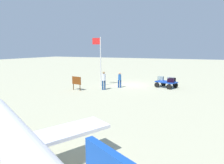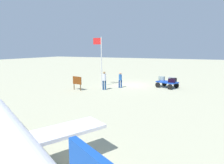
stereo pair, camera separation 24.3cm
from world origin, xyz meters
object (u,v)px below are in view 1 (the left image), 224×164
Objects in this scene: suitcase_dark at (171,79)px; worker_lead at (120,79)px; suitcase_navy at (172,80)px; airplane_near at (17,144)px; worker_trailing at (104,79)px; signboard at (77,81)px; flagpole at (100,57)px; suitcase_grey at (171,80)px; suitcase_maroon at (161,78)px; luggage_cart at (166,83)px.

suitcase_dark is 0.42× the size of worker_lead.
suitcase_navy is 16.60m from airplane_near.
suitcase_navy is 6.94m from worker_trailing.
flagpole is at bearing -109.82° from signboard.
suitcase_grey is 0.37× the size of worker_trailing.
worker_trailing is at bearing 127.95° from flagpole.
suitcase_maroon is at bearing -94.04° from airplane_near.
suitcase_maroon is 8.63m from signboard.
flagpole is (6.43, 1.92, 2.56)m from luggage_cart.
luggage_cart is 0.68m from suitcase_grey.
signboard is at bearing 40.60° from worker_lead.
suitcase_dark reaches higher than luggage_cart.
worker_trailing is (4.52, 4.17, 0.21)m from suitcase_maroon.
signboard reaches higher than suitcase_grey.
worker_trailing is 0.18× the size of airplane_near.
suitcase_maroon is 0.98× the size of suitcase_dark.
suitcase_grey is at bearing 83.28° from suitcase_navy.
worker_lead is at bearing 25.55° from suitcase_navy.
airplane_near reaches higher than suitcase_navy.
suitcase_navy is at bearing -148.09° from luggage_cart.
suitcase_navy is 0.69m from suitcase_grey.
worker_trailing is 0.35× the size of flagpole.
flagpole is at bearing 17.97° from suitcase_navy.
suitcase_navy is at bearing -96.72° from suitcase_grey.
luggage_cart is 3.54× the size of suitcase_maroon.
suitcase_navy is (-0.19, 0.18, -0.02)m from suitcase_dark.
worker_trailing is (5.56, 4.05, 0.22)m from suitcase_dark.
suitcase_navy is at bearing -146.06° from worker_trailing.
signboard is at bearing 27.60° from worker_trailing.
worker_lead is at bearing 28.21° from suitcase_dark.
signboard is (7.43, 4.69, 0.37)m from luggage_cart.
luggage_cart is 1.00m from suitcase_maroon.
suitcase_grey is at bearing -151.16° from signboard.
suitcase_navy is 1.09× the size of suitcase_grey.
suitcase_grey is at bearing 97.42° from suitcase_dark.
suitcase_maroon is at bearing -44.73° from luggage_cart.
worker_trailing is (5.67, 3.19, 0.23)m from suitcase_grey.
luggage_cart is at bearing -145.85° from worker_trailing.
worker_lead is at bearing -139.40° from signboard.
worker_lead is at bearing -80.48° from airplane_near.
suitcase_maroon is 0.92× the size of suitcase_navy.
luggage_cart is 0.75m from suitcase_navy.
luggage_cart is at bearing 31.91° from suitcase_navy.
suitcase_grey is 15.91m from airplane_near.
airplane_near is at bearing 85.96° from suitcase_maroon.
luggage_cart is 7.19m from flagpole.
worker_trailing is at bearing 33.94° from suitcase_navy.
flagpole is at bearing -0.35° from worker_lead.
worker_lead is at bearing 179.65° from flagpole.
worker_lead is 1.87m from worker_trailing.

